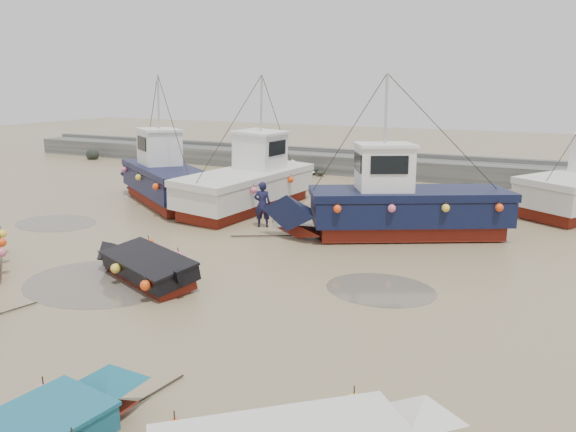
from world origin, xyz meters
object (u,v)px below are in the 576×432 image
cabin_boat_0 (161,176)px  cabin_boat_1 (254,181)px  person (263,227)px  dinghy_4 (145,262)px  cabin_boat_2 (393,204)px

cabin_boat_0 → cabin_boat_1: 4.88m
person → cabin_boat_0: bearing=-41.1°
dinghy_4 → cabin_boat_0: (-6.80, 9.38, 0.78)m
cabin_boat_2 → person: cabin_boat_2 is taller
person → dinghy_4: bearing=64.9°
cabin_boat_0 → cabin_boat_2: 12.32m
dinghy_4 → cabin_boat_2: size_ratio=0.56×
cabin_boat_1 → dinghy_4: bearing=-74.0°
dinghy_4 → cabin_boat_1: size_ratio=0.50×
dinghy_4 → cabin_boat_0: cabin_boat_0 is taller
dinghy_4 → person: dinghy_4 is taller
cabin_boat_0 → cabin_boat_2: size_ratio=0.91×
cabin_boat_1 → cabin_boat_2: 7.76m
cabin_boat_1 → cabin_boat_2: same height
cabin_boat_0 → person: 7.45m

